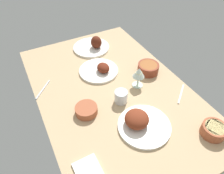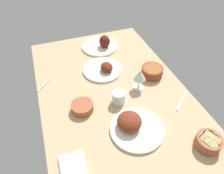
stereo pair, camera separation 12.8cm
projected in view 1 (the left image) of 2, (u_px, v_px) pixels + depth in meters
dining_table at (112, 91)px, 131.02cm from camera, size 140.00×90.00×4.00cm
plate_near_viewer at (140, 122)px, 107.26cm from camera, size 28.18×28.18×9.30cm
plate_far_side at (100, 70)px, 140.89cm from camera, size 27.07×27.07×7.29cm
plate_center_main at (93, 46)px, 161.49cm from camera, size 28.67×28.67×10.95cm
bowl_pasta at (214, 130)px, 103.70cm from camera, size 12.36×12.36×5.98cm
bowl_soup at (148, 68)px, 139.91cm from camera, size 14.38×14.38×6.29cm
bowl_sauce at (86, 110)px, 114.25cm from camera, size 12.60×12.60×4.54cm
wine_glass at (139, 73)px, 125.49cm from camera, size 7.60×7.60×14.00cm
water_tumbler at (121, 96)px, 119.77cm from camera, size 7.73×7.73×7.70cm
fork_loose at (43, 89)px, 129.03cm from camera, size 13.51×12.45×0.80cm
spoon_loose at (181, 94)px, 126.16cm from camera, size 11.42×14.08×0.80cm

